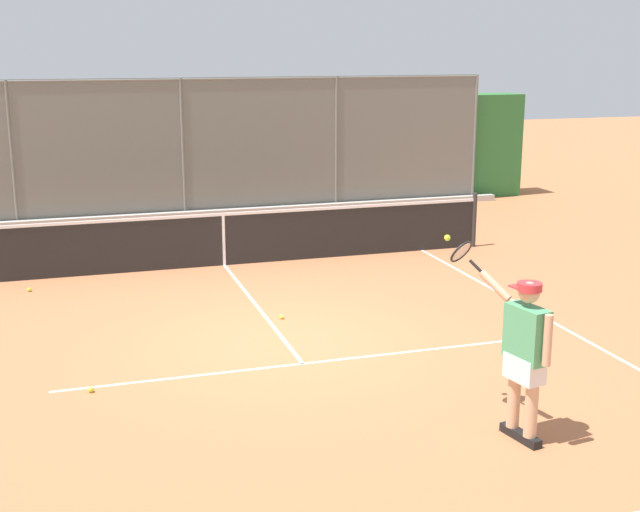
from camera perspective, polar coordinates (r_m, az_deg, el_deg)
name	(u,v)px	position (r m, az deg, el deg)	size (l,w,h in m)	color
ground_plane	(285,341)	(11.47, -2.39, -5.71)	(60.00, 60.00, 0.00)	#B76B42
court_line_markings	(309,372)	(10.42, -0.72, -7.77)	(7.81, 9.34, 0.01)	white
fence_backdrop	(179,157)	(20.37, -9.41, 6.59)	(17.71, 1.37, 3.16)	slate
tennis_net	(224,239)	(15.32, -6.48, 1.17)	(10.04, 0.09, 1.07)	#2D2D2D
tennis_player	(524,349)	(8.62, 13.52, -6.07)	(0.66, 1.31, 1.94)	black
tennis_ball_near_net	(91,390)	(10.17, -15.12, -8.65)	(0.07, 0.07, 0.07)	#C1D138
tennis_ball_by_sideline	(282,317)	(12.36, -2.59, -4.09)	(0.07, 0.07, 0.07)	#D6E042
tennis_ball_near_baseline	(29,290)	(14.48, -18.92, -2.14)	(0.07, 0.07, 0.07)	#CCDB33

